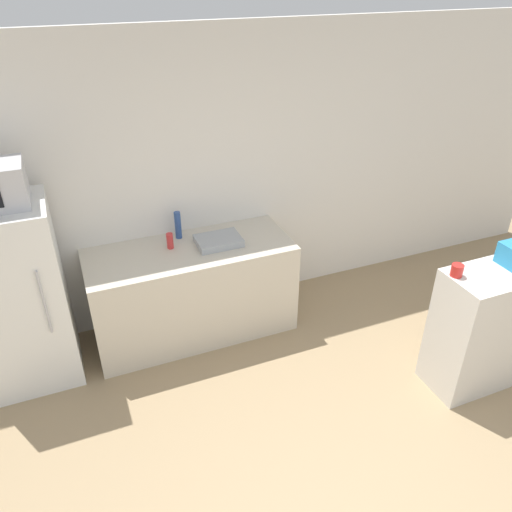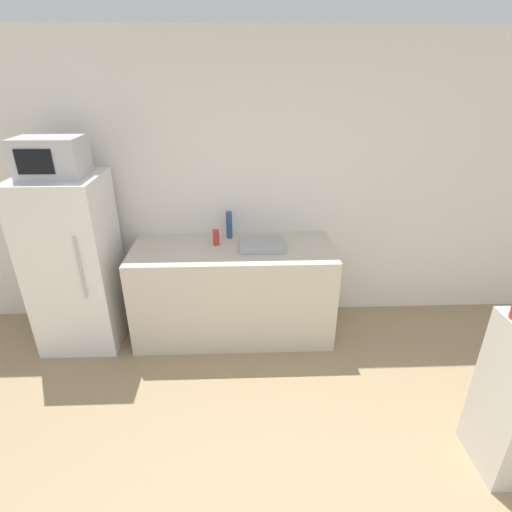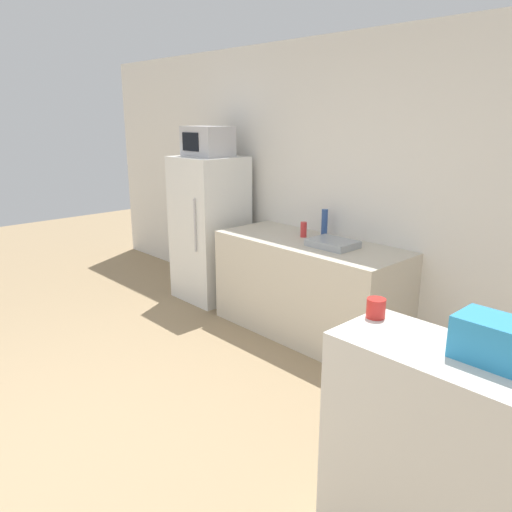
# 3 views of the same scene
# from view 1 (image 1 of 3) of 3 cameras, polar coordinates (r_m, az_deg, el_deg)

# --- Properties ---
(wall_back) EXTENTS (8.00, 0.06, 2.60)m
(wall_back) POSITION_cam_1_polar(r_m,az_deg,el_deg) (4.49, -6.52, 8.43)
(wall_back) COLOR white
(wall_back) RESTS_ON ground_plane
(refrigerator) EXTENTS (0.66, 0.65, 1.52)m
(refrigerator) POSITION_cam_1_polar(r_m,az_deg,el_deg) (4.25, -25.29, -4.26)
(refrigerator) COLOR white
(refrigerator) RESTS_ON ground_plane
(counter) EXTENTS (1.77, 0.71, 0.87)m
(counter) POSITION_cam_1_polar(r_m,az_deg,el_deg) (4.52, -7.24, -3.97)
(counter) COLOR beige
(counter) RESTS_ON ground_plane
(sink_basin) EXTENTS (0.39, 0.29, 0.06)m
(sink_basin) POSITION_cam_1_polar(r_m,az_deg,el_deg) (4.33, -4.31, 1.75)
(sink_basin) COLOR #9EA3A8
(sink_basin) RESTS_ON counter
(bottle_tall) EXTENTS (0.06, 0.06, 0.25)m
(bottle_tall) POSITION_cam_1_polar(r_m,az_deg,el_deg) (4.43, -8.91, 3.51)
(bottle_tall) COLOR #2D4C8C
(bottle_tall) RESTS_ON counter
(bottle_short) EXTENTS (0.06, 0.06, 0.14)m
(bottle_short) POSITION_cam_1_polar(r_m,az_deg,el_deg) (4.30, -9.81, 1.71)
(bottle_short) COLOR red
(bottle_short) RESTS_ON counter
(shelf_cabinet) EXTENTS (0.87, 0.43, 1.04)m
(shelf_cabinet) POSITION_cam_1_polar(r_m,az_deg,el_deg) (4.34, 25.04, -7.36)
(shelf_cabinet) COLOR silver
(shelf_cabinet) RESTS_ON ground_plane
(jar) EXTENTS (0.09, 0.09, 0.09)m
(jar) POSITION_cam_1_polar(r_m,az_deg,el_deg) (3.84, 21.99, -1.53)
(jar) COLOR red
(jar) RESTS_ON shelf_cabinet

